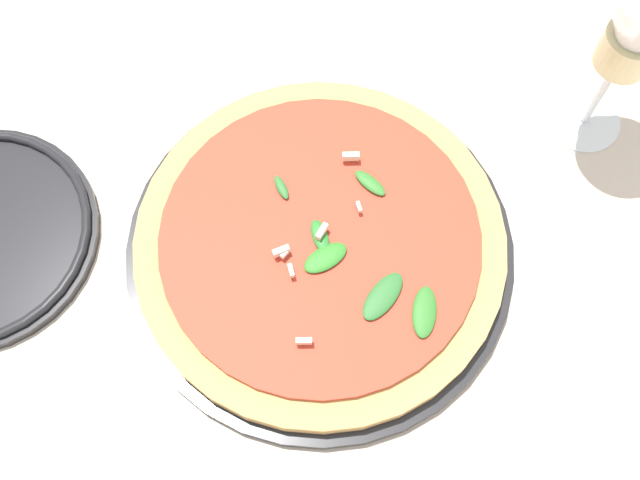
# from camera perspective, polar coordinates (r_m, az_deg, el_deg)

# --- Properties ---
(ground_plane) EXTENTS (6.00, 6.00, 0.00)m
(ground_plane) POSITION_cam_1_polar(r_m,az_deg,el_deg) (0.65, -1.32, -0.67)
(ground_plane) COLOR beige
(pizza_arugula_main) EXTENTS (0.33, 0.33, 0.05)m
(pizza_arugula_main) POSITION_cam_1_polar(r_m,az_deg,el_deg) (0.63, 0.02, -0.46)
(pizza_arugula_main) COLOR black
(pizza_arugula_main) RESTS_ON ground_plane
(wine_glass) EXTENTS (0.09, 0.09, 0.19)m
(wine_glass) POSITION_cam_1_polar(r_m,az_deg,el_deg) (0.65, 23.11, 14.38)
(wine_glass) COLOR white
(wine_glass) RESTS_ON ground_plane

